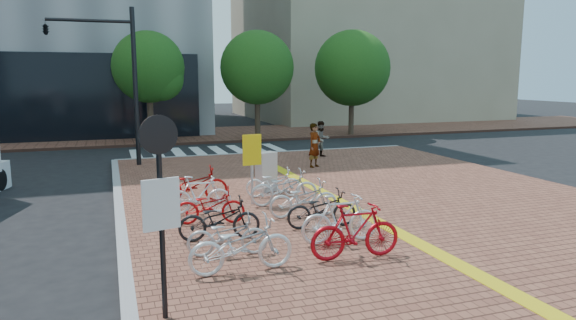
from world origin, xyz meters
name	(u,v)px	position (x,y,z in m)	size (l,w,h in m)	color
ground	(298,233)	(0.00, 0.00, 0.00)	(120.00, 120.00, 0.00)	black
sidewalk	(571,295)	(3.00, -5.00, 0.07)	(14.00, 34.00, 0.15)	brown
tactile_strip	(524,299)	(2.00, -5.00, 0.16)	(0.40, 34.00, 0.01)	gold
kerb_north	(269,153)	(3.00, 12.00, 0.08)	(14.00, 0.25, 0.15)	gray
far_sidewalk	(180,136)	(0.00, 21.00, 0.07)	(70.00, 8.00, 0.15)	brown
building_beige	(361,17)	(18.00, 32.00, 9.00)	(20.00, 18.00, 18.00)	gray
crosswalk	(209,152)	(0.50, 14.00, 0.01)	(7.50, 4.00, 0.01)	silver
street_trees	(275,69)	(5.04, 17.45, 4.10)	(16.20, 4.60, 6.35)	#38281E
bike_0	(241,245)	(-1.99, -2.35, 0.66)	(0.68, 1.95, 1.02)	white
bike_1	(228,235)	(-2.03, -1.39, 0.57)	(0.56, 1.61, 0.85)	#BCBCC1
bike_2	(219,219)	(-1.98, -0.37, 0.62)	(0.62, 1.77, 0.93)	black
bike_3	(210,206)	(-1.93, 0.96, 0.59)	(0.58, 1.67, 0.88)	#B70D0F
bike_4	(199,195)	(-2.04, 1.94, 0.66)	(0.48, 1.68, 1.01)	white
bike_5	(193,185)	(-1.98, 3.20, 0.66)	(0.68, 1.95, 1.02)	#A70C0B
bike_6	(355,231)	(0.29, -2.40, 0.70)	(0.52, 1.85, 1.11)	#AB0C17
bike_7	(340,219)	(0.42, -1.43, 0.69)	(0.50, 1.78, 1.07)	white
bike_8	(322,209)	(0.50, -0.23, 0.60)	(0.59, 1.70, 0.89)	black
bike_9	(303,199)	(0.43, 0.78, 0.62)	(0.63, 1.80, 0.95)	silver
bike_10	(284,188)	(0.35, 2.06, 0.65)	(0.66, 1.90, 1.00)	silver
bike_11	(274,183)	(0.37, 3.11, 0.58)	(0.58, 1.65, 0.87)	white
pedestrian_a	(315,145)	(3.46, 7.46, 1.02)	(0.63, 0.42, 1.74)	gray
pedestrian_b	(322,139)	(4.74, 9.78, 0.95)	(0.78, 0.60, 1.60)	#454A57
utility_box	(266,172)	(0.41, 3.97, 0.76)	(0.56, 0.41, 1.23)	#BCBCC1
yellow_sign	(252,156)	(-0.45, 2.46, 1.52)	(0.54, 0.14, 1.97)	#B7B7BC
notice_sign	(161,193)	(-3.50, -3.76, 2.05)	(0.55, 0.19, 3.02)	black
traffic_light_pole	(95,57)	(-4.51, 10.34, 4.44)	(3.33, 1.29, 6.21)	black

